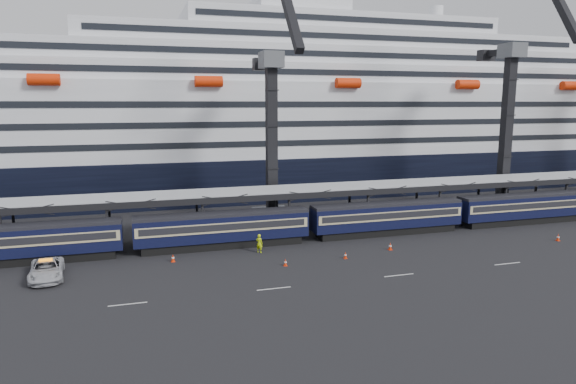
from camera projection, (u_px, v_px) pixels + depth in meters
The scene contains 13 objects.
ground at pixel (497, 251), 55.16m from camera, with size 260.00×260.00×0.00m, color black.
train at pixel (412, 215), 62.89m from camera, with size 133.05×3.00×4.05m.
canopy at pixel (428, 184), 67.46m from camera, with size 130.00×6.25×5.53m.
cruise_ship at pixel (332, 121), 96.11m from camera, with size 214.09×28.84×34.00m.
crane_dark_near at pixel (272, 133), 64.97m from camera, with size 4.50×17.75×35.08m.
crane_dark_mid at pixel (509, 120), 73.71m from camera, with size 4.50×18.24×39.64m.
pickup_truck at pixel (46, 270), 46.34m from camera, with size 2.82×6.11×1.70m, color #ADAFB5.
worker at pixel (259, 243), 54.44m from camera, with size 0.74×0.48×2.02m, color #C5E60C.
traffic_cone_a at pixel (173, 258), 51.37m from camera, with size 0.41×0.41×0.81m.
traffic_cone_b at pixel (285, 262), 50.11m from camera, with size 0.36×0.36×0.72m.
traffic_cone_c at pixel (345, 255), 52.48m from camera, with size 0.35×0.35×0.70m.
traffic_cone_d at pixel (390, 246), 55.54m from camera, with size 0.42×0.42×0.84m.
traffic_cone_e at pixel (558, 237), 59.21m from camera, with size 0.41×0.41×0.82m.
Camera 1 is at (-36.91, -44.50, 15.75)m, focal length 32.00 mm.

